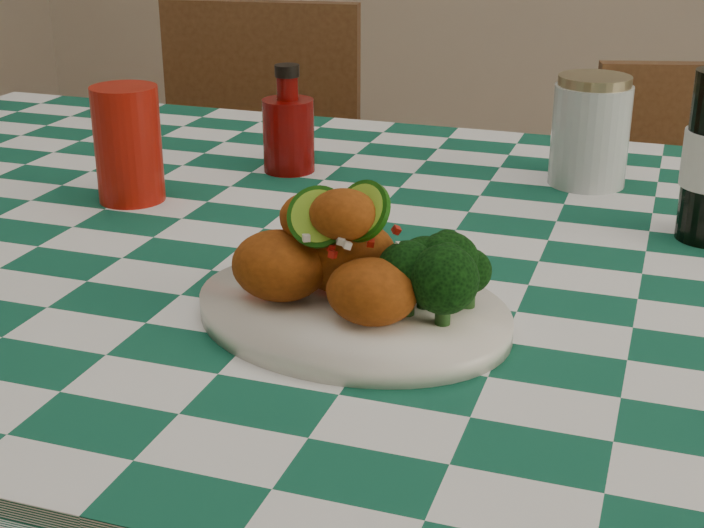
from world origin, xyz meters
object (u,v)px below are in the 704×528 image
(fried_chicken_pile, at_px, (348,247))
(mason_jar, at_px, (590,131))
(ketchup_bottle, at_px, (288,119))
(wooden_chair_left, at_px, (241,242))
(red_tumbler, at_px, (128,144))
(plate, at_px, (352,312))

(fried_chicken_pile, height_order, mason_jar, mason_jar)
(ketchup_bottle, xyz_separation_m, wooden_chair_left, (-0.33, 0.52, -0.40))
(red_tumbler, xyz_separation_m, mason_jar, (0.51, 0.24, -0.00))
(mason_jar, xyz_separation_m, wooden_chair_left, (-0.71, 0.46, -0.40))
(red_tumbler, height_order, ketchup_bottle, ketchup_bottle)
(mason_jar, height_order, wooden_chair_left, mason_jar)
(plate, height_order, mason_jar, mason_jar)
(fried_chicken_pile, bearing_deg, mason_jar, 72.33)
(plate, distance_m, ketchup_bottle, 0.48)
(mason_jar, distance_m, wooden_chair_left, 0.93)
(ketchup_bottle, distance_m, mason_jar, 0.39)
(mason_jar, bearing_deg, fried_chicken_pile, -107.67)
(red_tumbler, bearing_deg, plate, -33.42)
(plate, height_order, ketchup_bottle, ketchup_bottle)
(wooden_chair_left, bearing_deg, fried_chicken_pile, -67.30)
(plate, relative_size, fried_chicken_pile, 1.79)
(fried_chicken_pile, height_order, ketchup_bottle, ketchup_bottle)
(wooden_chair_left, bearing_deg, ketchup_bottle, -65.74)
(fried_chicken_pile, relative_size, ketchup_bottle, 1.16)
(ketchup_bottle, xyz_separation_m, mason_jar, (0.38, 0.07, -0.00))
(ketchup_bottle, bearing_deg, red_tumbler, -127.14)
(red_tumbler, bearing_deg, ketchup_bottle, 52.86)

